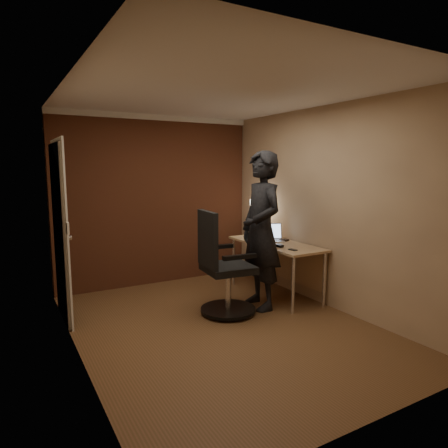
{
  "coord_description": "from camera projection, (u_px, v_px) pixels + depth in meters",
  "views": [
    {
      "loc": [
        -2.07,
        -3.69,
        1.75
      ],
      "look_at": [
        0.35,
        0.55,
        1.05
      ],
      "focal_mm": 32.0,
      "sensor_mm": 36.0,
      "label": 1
    }
  ],
  "objects": [
    {
      "name": "room",
      "position": [
        148.0,
        195.0,
        5.44
      ],
      "size": [
        4.0,
        4.0,
        4.0
      ],
      "color": "brown",
      "rests_on": "ground"
    },
    {
      "name": "desk_lamp",
      "position": [
        260.0,
        208.0,
        5.97
      ],
      "size": [
        0.22,
        0.22,
        0.54
      ],
      "color": "silver",
      "rests_on": "desk"
    },
    {
      "name": "person",
      "position": [
        261.0,
        231.0,
        4.91
      ],
      "size": [
        0.53,
        0.75,
        1.95
      ],
      "primitive_type": "imported",
      "rotation": [
        0.0,
        0.0,
        -1.67
      ],
      "color": "black",
      "rests_on": "ground"
    },
    {
      "name": "mouse",
      "position": [
        280.0,
        246.0,
        5.12
      ],
      "size": [
        0.07,
        0.11,
        0.03
      ],
      "primitive_type": "cube",
      "rotation": [
        0.0,
        0.0,
        0.13
      ],
      "color": "black",
      "rests_on": "desk"
    },
    {
      "name": "laptop",
      "position": [
        271.0,
        236.0,
        5.57
      ],
      "size": [
        0.41,
        0.37,
        0.23
      ],
      "color": "silver",
      "rests_on": "desk"
    },
    {
      "name": "phone",
      "position": [
        293.0,
        250.0,
        4.93
      ],
      "size": [
        0.07,
        0.12,
        0.01
      ],
      "primitive_type": "cube",
      "rotation": [
        0.0,
        0.0,
        0.08
      ],
      "color": "black",
      "rests_on": "desk"
    },
    {
      "name": "desk",
      "position": [
        280.0,
        251.0,
        5.48
      ],
      "size": [
        0.6,
        1.5,
        0.73
      ],
      "color": "tan",
      "rests_on": "ground"
    },
    {
      "name": "wallet",
      "position": [
        284.0,
        240.0,
        5.56
      ],
      "size": [
        0.13,
        0.14,
        0.02
      ],
      "primitive_type": "cube",
      "rotation": [
        0.0,
        0.0,
        0.4
      ],
      "color": "black",
      "rests_on": "desk"
    },
    {
      "name": "office_chair",
      "position": [
        222.0,
        270.0,
        4.71
      ],
      "size": [
        0.66,
        0.71,
        1.22
      ],
      "color": "black",
      "rests_on": "ground"
    }
  ]
}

